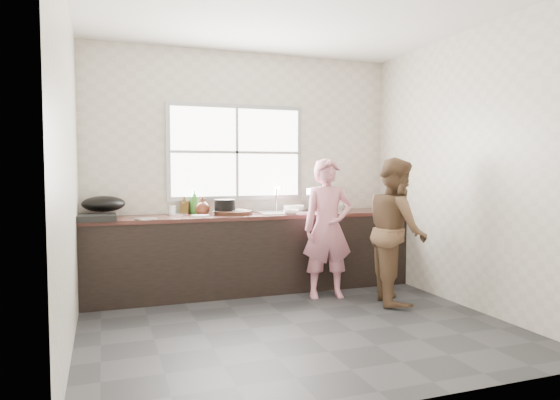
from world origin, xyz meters
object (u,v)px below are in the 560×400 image
object	(u,v)px
pot_lid_left	(146,219)
bottle_brown_short	(203,207)
bowl_crabs	(294,209)
plate_food	(200,216)
black_pot	(225,207)
glass_jar	(172,210)
bowl_mince	(239,212)
bottle_brown_tall	(185,206)
person_side	(397,230)
pot_lid_right	(176,214)
bottle_green	(195,202)
wok	(104,204)
dish_rack	(325,199)
cutting_board	(234,213)
bowl_held	(291,211)
woman	(328,233)
burner	(95,217)

from	to	relation	value
pot_lid_left	bottle_brown_short	bearing A→B (deg)	23.66
bowl_crabs	plate_food	world-z (taller)	bowl_crabs
black_pot	glass_jar	world-z (taller)	black_pot
bowl_mince	bottle_brown_tall	distance (m)	0.61
person_side	pot_lid_right	world-z (taller)	person_side
person_side	plate_food	xyz separation A→B (m)	(-1.84, 0.86, 0.13)
black_pot	bottle_green	xyz separation A→B (m)	(-0.30, 0.20, 0.05)
bottle_brown_short	pot_lid_right	distance (m)	0.32
plate_food	bottle_brown_short	size ratio (longest dim) A/B	1.06
bowl_crabs	bottle_brown_tall	size ratio (longest dim) A/B	1.04
bottle_brown_short	wok	world-z (taller)	wok
bottle_brown_short	wok	distance (m)	1.02
black_pot	pot_lid_left	bearing A→B (deg)	-164.85
dish_rack	glass_jar	bearing A→B (deg)	159.04
black_pot	cutting_board	bearing A→B (deg)	-17.98
bowl_held	dish_rack	size ratio (longest dim) A/B	0.60
bottle_green	wok	distance (m)	0.96
woman	burner	world-z (taller)	woman
person_side	bowl_mince	world-z (taller)	person_side
black_pot	bowl_mince	bearing A→B (deg)	-13.59
bowl_held	pot_lid_left	bearing A→B (deg)	179.81
burner	cutting_board	bearing A→B (deg)	6.96
bowl_crabs	dish_rack	xyz separation A→B (m)	(0.41, 0.04, 0.10)
bottle_brown_short	glass_jar	world-z (taller)	bottle_brown_short
bowl_mince	burner	bearing A→B (deg)	-173.57
pot_lid_left	pot_lid_right	distance (m)	0.55
pot_lid_left	burner	bearing A→B (deg)	176.63
black_pot	dish_rack	world-z (taller)	dish_rack
bottle_brown_tall	burner	world-z (taller)	bottle_brown_tall
glass_jar	burner	world-z (taller)	glass_jar
cutting_board	bottle_brown_tall	size ratio (longest dim) A/B	2.21
bowl_crabs	dish_rack	size ratio (longest dim) A/B	0.54
bowl_held	burner	world-z (taller)	bowl_held
black_pot	plate_food	world-z (taller)	black_pot
bowl_held	black_pot	bearing A→B (deg)	160.92
bowl_mince	plate_food	world-z (taller)	bowl_mince
cutting_board	dish_rack	bearing A→B (deg)	6.80
woman	bottle_brown_tall	size ratio (longest dim) A/B	7.43
cutting_board	bowl_crabs	distance (m)	0.75
cutting_board	bottle_brown_short	xyz separation A→B (m)	(-0.33, 0.07, 0.07)
black_pot	woman	bearing A→B (deg)	-30.83
bowl_held	bottle_green	distance (m)	1.08
cutting_board	bowl_held	size ratio (longest dim) A/B	1.90
bottle_brown_short	bottle_brown_tall	bearing A→B (deg)	135.79
bowl_crabs	pot_lid_left	world-z (taller)	bowl_crabs
person_side	glass_jar	xyz separation A→B (m)	(-2.08, 1.20, 0.17)
bowl_mince	glass_jar	distance (m)	0.73
bowl_held	cutting_board	bearing A→B (deg)	160.76
bowl_mince	bottle_green	xyz separation A→B (m)	(-0.45, 0.24, 0.11)
burner	plate_food	bearing A→B (deg)	3.74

